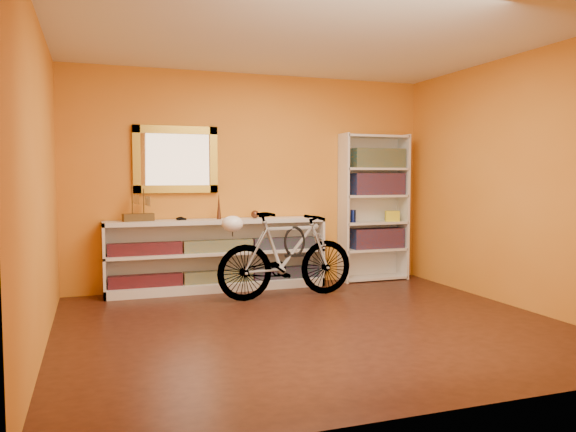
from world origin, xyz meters
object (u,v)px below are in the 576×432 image
object	(u,v)px
bookcase	(374,207)
helmet	(232,224)
console_unit	(218,255)
bicycle	(287,255)

from	to	relation	value
bookcase	helmet	size ratio (longest dim) A/B	8.14
bookcase	helmet	distance (m)	2.17
console_unit	bookcase	bearing A→B (deg)	0.69
bookcase	bicycle	size ratio (longest dim) A/B	1.16
console_unit	bicycle	bearing A→B (deg)	-44.63
console_unit	bookcase	world-z (taller)	bookcase
helmet	bookcase	bearing A→B (deg)	18.82
console_unit	helmet	xyz separation A→B (m)	(0.02, -0.68, 0.42)
console_unit	helmet	size ratio (longest dim) A/B	11.14
bookcase	helmet	world-z (taller)	bookcase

